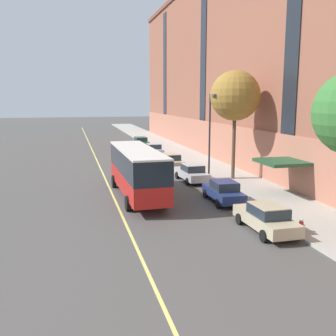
{
  "coord_description": "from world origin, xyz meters",
  "views": [
    {
      "loc": [
        -4.5,
        -27.68,
        7.2
      ],
      "look_at": [
        2.86,
        1.84,
        1.8
      ],
      "focal_mm": 42.0,
      "sensor_mm": 36.0,
      "label": 1
    }
  ],
  "objects": [
    {
      "name": "ground_plane",
      "position": [
        0.0,
        0.0,
        0.0
      ],
      "size": [
        260.0,
        260.0,
        0.0
      ],
      "primitive_type": "plane",
      "color": "#4C4947"
    },
    {
      "name": "sidewalk",
      "position": [
        9.48,
        3.0,
        0.07
      ],
      "size": [
        5.35,
        160.0,
        0.15
      ],
      "primitive_type": "cube",
      "color": "#ADA89E",
      "rests_on": "ground"
    },
    {
      "name": "city_bus",
      "position": [
        0.11,
        0.17,
        2.1
      ],
      "size": [
        2.91,
        11.07,
        3.62
      ],
      "color": "red",
      "rests_on": "ground"
    },
    {
      "name": "parked_car_silver_0",
      "position": [
        5.68,
        20.78,
        0.78
      ],
      "size": [
        2.03,
        4.34,
        1.56
      ],
      "color": "#B7B7BC",
      "rests_on": "ground"
    },
    {
      "name": "parked_car_silver_1",
      "position": [
        5.71,
        4.64,
        0.78
      ],
      "size": [
        2.08,
        4.8,
        1.56
      ],
      "color": "#B7B7BC",
      "rests_on": "ground"
    },
    {
      "name": "parked_car_champagne_2",
      "position": [
        5.54,
        11.45,
        0.78
      ],
      "size": [
        2.02,
        4.82,
        1.56
      ],
      "color": "#BCAD89",
      "rests_on": "ground"
    },
    {
      "name": "parked_car_champagne_4",
      "position": [
        5.67,
        -9.01,
        0.78
      ],
      "size": [
        1.98,
        4.79,
        1.56
      ],
      "color": "#BCAD89",
      "rests_on": "ground"
    },
    {
      "name": "parked_car_green_5",
      "position": [
        5.62,
        29.92,
        0.78
      ],
      "size": [
        2.13,
        4.82,
        1.56
      ],
      "color": "#23603D",
      "rests_on": "ground"
    },
    {
      "name": "parked_car_navy_6",
      "position": [
        5.74,
        -2.65,
        0.78
      ],
      "size": [
        2.03,
        4.54,
        1.56
      ],
      "color": "navy",
      "rests_on": "ground"
    },
    {
      "name": "street_tree_mid_block",
      "position": [
        9.44,
        4.29,
        7.41
      ],
      "size": [
        4.32,
        4.32,
        9.45
      ],
      "color": "brown",
      "rests_on": "sidewalk"
    },
    {
      "name": "street_lamp",
      "position": [
        7.4,
        4.72,
        4.67
      ],
      "size": [
        0.36,
        1.48,
        7.45
      ],
      "color": "#2D2D30",
      "rests_on": "sidewalk"
    },
    {
      "name": "fire_hydrant",
      "position": [
        7.3,
        -9.85,
        0.49
      ],
      "size": [
        0.42,
        0.24,
        0.72
      ],
      "color": "red",
      "rests_on": "sidewalk"
    },
    {
      "name": "lane_centerline",
      "position": [
        -1.59,
        3.0,
        0.0
      ],
      "size": [
        0.16,
        140.0,
        0.01
      ],
      "primitive_type": "cube",
      "color": "#E0D66B",
      "rests_on": "ground"
    }
  ]
}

